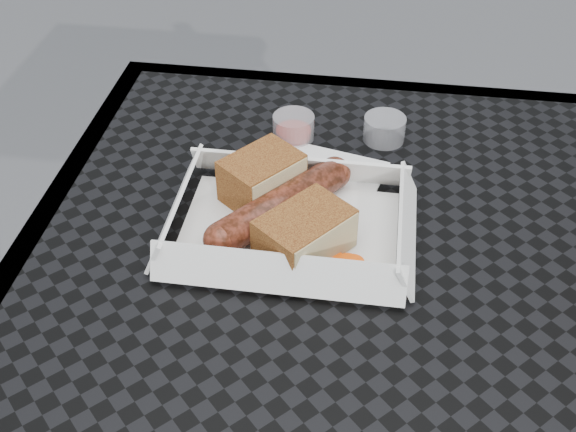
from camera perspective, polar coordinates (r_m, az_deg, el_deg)
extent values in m
cube|color=black|center=(0.69, 9.54, -6.71)|extent=(0.80, 0.80, 0.01)
cube|color=black|center=(1.00, 9.90, 9.29)|extent=(0.80, 0.03, 0.03)
cube|color=black|center=(0.78, -20.34, -3.71)|extent=(0.03, 0.80, 0.03)
cylinder|color=black|center=(1.24, -8.44, -4.94)|extent=(0.03, 0.03, 0.73)
cube|color=white|center=(0.74, 0.11, -1.15)|extent=(0.22, 0.15, 0.00)
cylinder|color=maroon|center=(0.74, -0.57, 0.91)|extent=(0.13, 0.15, 0.04)
sphere|color=maroon|center=(0.79, 3.68, 3.41)|extent=(0.04, 0.04, 0.04)
sphere|color=maroon|center=(0.70, -5.30, -1.89)|extent=(0.04, 0.04, 0.04)
cube|color=brown|center=(0.77, -2.08, 3.05)|extent=(0.09, 0.10, 0.05)
cube|color=brown|center=(0.70, 1.32, -1.42)|extent=(0.10, 0.11, 0.05)
cylinder|color=#FF560B|center=(0.70, 4.26, -3.90)|extent=(0.02, 0.02, 0.00)
torus|color=white|center=(0.70, 4.88, -4.27)|extent=(0.02, 0.02, 0.00)
cube|color=#B2D17F|center=(0.70, 5.17, -3.86)|extent=(0.02, 0.02, 0.00)
cube|color=white|center=(0.81, 2.85, 2.78)|extent=(0.14, 0.14, 0.00)
cylinder|color=maroon|center=(0.87, 0.44, 7.04)|extent=(0.05, 0.05, 0.03)
cylinder|color=silver|center=(0.88, 7.62, 6.85)|extent=(0.05, 0.05, 0.03)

